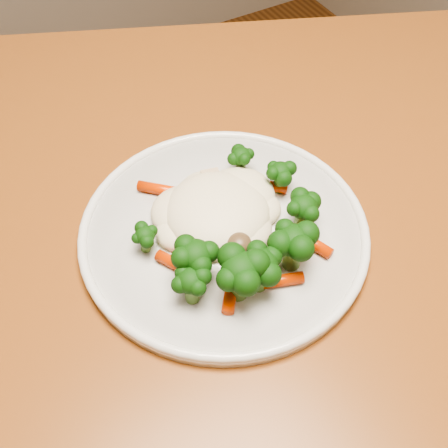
# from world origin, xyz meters

# --- Properties ---
(dining_table) EXTENTS (1.38, 1.18, 0.75)m
(dining_table) POSITION_xyz_m (0.17, 0.08, 0.65)
(dining_table) COLOR #965322
(dining_table) RESTS_ON ground
(plate) EXTENTS (0.30, 0.30, 0.01)m
(plate) POSITION_xyz_m (0.24, 0.02, 0.76)
(plate) COLOR white
(plate) RESTS_ON dining_table
(meal) EXTENTS (0.20, 0.21, 0.05)m
(meal) POSITION_xyz_m (0.24, 0.00, 0.79)
(meal) COLOR #FEF0CB
(meal) RESTS_ON plate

